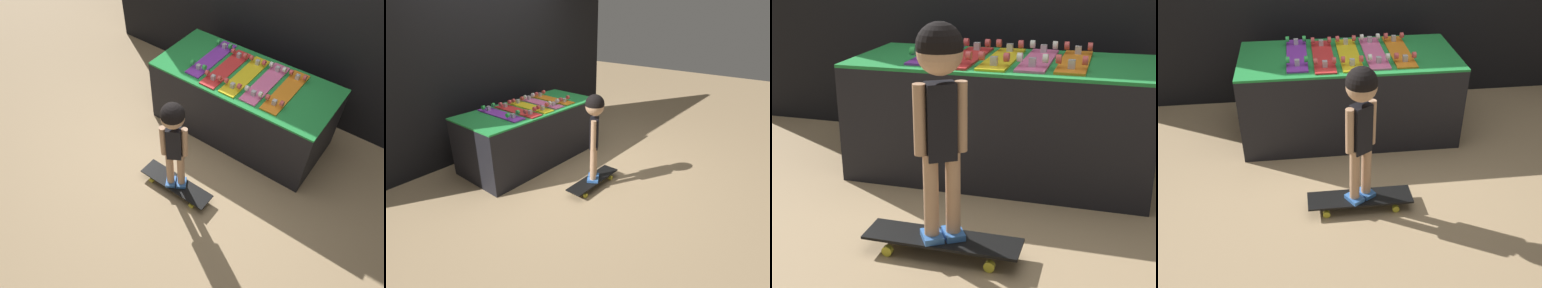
{
  "view_description": "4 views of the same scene",
  "coord_description": "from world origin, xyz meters",
  "views": [
    {
      "loc": [
        1.43,
        -2.28,
        3.1
      ],
      "look_at": [
        -0.07,
        -0.3,
        0.39
      ],
      "focal_mm": 35.0,
      "sensor_mm": 36.0,
      "label": 1
    },
    {
      "loc": [
        -2.56,
        -2.42,
        1.93
      ],
      "look_at": [
        0.06,
        -0.28,
        0.42
      ],
      "focal_mm": 28.0,
      "sensor_mm": 36.0,
      "label": 2
    },
    {
      "loc": [
        0.68,
        -2.77,
        1.4
      ],
      "look_at": [
        -0.05,
        -0.21,
        0.44
      ],
      "focal_mm": 50.0,
      "sensor_mm": 36.0,
      "label": 3
    },
    {
      "loc": [
        -0.43,
        -3.14,
        2.23
      ],
      "look_at": [
        -0.09,
        -0.31,
        0.38
      ],
      "focal_mm": 42.0,
      "sensor_mm": 36.0,
      "label": 4
    }
  ],
  "objects": [
    {
      "name": "back_wall",
      "position": [
        0.0,
        1.27,
        1.24
      ],
      "size": [
        4.98,
        0.1,
        2.48
      ],
      "color": "black",
      "rests_on": "ground_plane"
    },
    {
      "name": "skateboard_orange_on_rack",
      "position": [
        0.45,
        0.53,
        0.78
      ],
      "size": [
        0.18,
        0.73,
        0.09
      ],
      "color": "orange",
      "rests_on": "display_rack"
    },
    {
      "name": "child",
      "position": [
        -0.05,
        -0.6,
        0.81
      ],
      "size": [
        0.23,
        0.21,
        1.03
      ],
      "rotation": [
        0.0,
        0.0,
        0.55
      ],
      "color": "#3870C6",
      "rests_on": "skateboard_on_floor"
    },
    {
      "name": "skateboard_purple_on_rack",
      "position": [
        -0.45,
        0.55,
        0.78
      ],
      "size": [
        0.18,
        0.73,
        0.09
      ],
      "color": "purple",
      "rests_on": "display_rack"
    },
    {
      "name": "skateboard_on_floor",
      "position": [
        -0.05,
        -0.6,
        0.07
      ],
      "size": [
        0.77,
        0.2,
        0.09
      ],
      "color": "black",
      "rests_on": "ground_plane"
    },
    {
      "name": "skateboard_yellow_on_rack",
      "position": [
        0.0,
        0.5,
        0.78
      ],
      "size": [
        0.18,
        0.73,
        0.09
      ],
      "color": "yellow",
      "rests_on": "display_rack"
    },
    {
      "name": "ground_plane",
      "position": [
        0.0,
        0.0,
        0.0
      ],
      "size": [
        16.0,
        16.0,
        0.0
      ],
      "primitive_type": "plane",
      "color": "tan"
    },
    {
      "name": "skateboard_pink_on_rack",
      "position": [
        0.22,
        0.52,
        0.78
      ],
      "size": [
        0.18,
        0.73,
        0.09
      ],
      "color": "pink",
      "rests_on": "display_rack"
    },
    {
      "name": "skateboard_red_on_rack",
      "position": [
        -0.22,
        0.49,
        0.78
      ],
      "size": [
        0.18,
        0.73,
        0.09
      ],
      "color": "red",
      "rests_on": "display_rack"
    },
    {
      "name": "display_rack",
      "position": [
        0.0,
        0.52,
        0.38
      ],
      "size": [
        1.89,
        0.86,
        0.76
      ],
      "color": "black",
      "rests_on": "ground_plane"
    }
  ]
}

